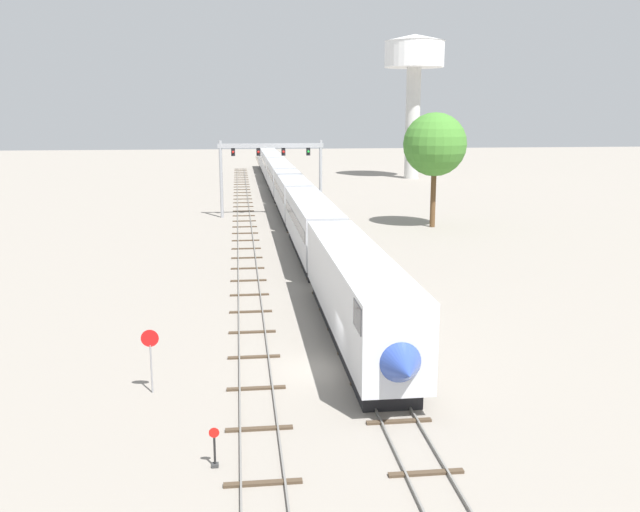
% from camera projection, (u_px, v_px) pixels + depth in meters
% --- Properties ---
extents(ground_plane, '(400.00, 400.00, 0.00)m').
position_uv_depth(ground_plane, '(329.00, 369.00, 32.79)').
color(ground_plane, gray).
extents(track_main, '(2.60, 200.00, 0.16)m').
position_uv_depth(track_main, '(285.00, 204.00, 91.33)').
color(track_main, slate).
rests_on(track_main, ground).
extents(track_near, '(2.60, 160.00, 0.16)m').
position_uv_depth(track_near, '(245.00, 230.00, 71.25)').
color(track_near, slate).
rests_on(track_near, ground).
extents(passenger_train, '(3.04, 131.84, 4.80)m').
position_uv_depth(passenger_train, '(285.00, 185.00, 90.52)').
color(passenger_train, silver).
rests_on(passenger_train, ground).
extents(signal_gantry, '(12.10, 0.49, 8.82)m').
position_uv_depth(signal_gantry, '(271.00, 161.00, 79.31)').
color(signal_gantry, '#999BA0').
rests_on(signal_gantry, ground).
extents(water_tower, '(10.79, 10.79, 25.47)m').
position_uv_depth(water_tower, '(414.00, 64.00, 122.80)').
color(water_tower, beige).
rests_on(water_tower, ground).
extents(switch_stand, '(0.36, 0.24, 1.46)m').
position_uv_depth(switch_stand, '(215.00, 453.00, 23.69)').
color(switch_stand, black).
rests_on(switch_stand, ground).
extents(stop_sign, '(0.76, 0.08, 2.88)m').
position_uv_depth(stop_sign, '(151.00, 352.00, 29.67)').
color(stop_sign, gray).
rests_on(stop_sign, ground).
extents(trackside_tree_left, '(6.59, 6.59, 11.98)m').
position_uv_depth(trackside_tree_left, '(435.00, 145.00, 71.68)').
color(trackside_tree_left, brown).
rests_on(trackside_tree_left, ground).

